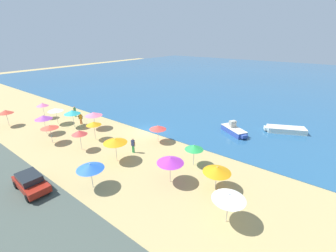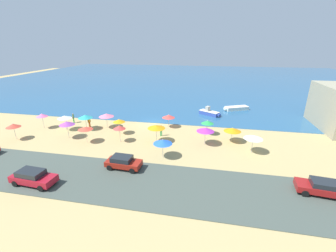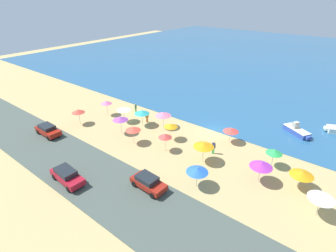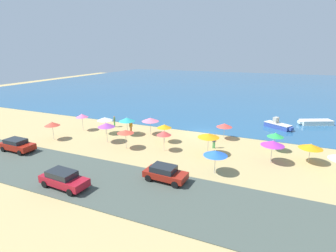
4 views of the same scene
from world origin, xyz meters
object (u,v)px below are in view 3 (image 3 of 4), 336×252
(beach_umbrella_8, at_px, (165,136))
(beach_umbrella_9, at_px, (124,109))
(beach_umbrella_11, at_px, (142,112))
(bather_1, at_px, (147,117))
(beach_umbrella_4, at_px, (171,125))
(beach_umbrella_12, at_px, (163,114))
(bather_2, at_px, (136,108))
(parked_car_3, at_px, (148,182))
(beach_umbrella_15, at_px, (106,102))
(parked_car_0, at_px, (67,175))
(beach_umbrella_7, at_px, (197,170))
(beach_umbrella_1, at_px, (120,118))
(beach_umbrella_10, at_px, (133,129))
(parked_car_2, at_px, (48,130))
(beach_umbrella_5, at_px, (274,152))
(beach_umbrella_14, at_px, (231,130))
(bather_0, at_px, (213,147))
(beach_umbrella_13, at_px, (322,197))
(beach_umbrella_6, at_px, (204,145))
(beach_umbrella_2, at_px, (261,165))
(beach_umbrella_3, at_px, (78,111))
(beach_umbrella_0, at_px, (302,173))
(skiff_offshore, at_px, (297,131))

(beach_umbrella_8, bearing_deg, beach_umbrella_9, 165.71)
(beach_umbrella_11, bearing_deg, bather_1, 98.22)
(beach_umbrella_4, distance_m, beach_umbrella_11, 6.14)
(beach_umbrella_12, bearing_deg, beach_umbrella_4, -35.13)
(beach_umbrella_4, height_order, bather_2, beach_umbrella_4)
(parked_car_3, bearing_deg, beach_umbrella_15, 151.76)
(beach_umbrella_8, height_order, parked_car_0, beach_umbrella_8)
(beach_umbrella_7, height_order, beach_umbrella_9, beach_umbrella_9)
(beach_umbrella_1, bearing_deg, parked_car_3, -30.60)
(beach_umbrella_10, xyz_separation_m, beach_umbrella_15, (-10.06, 3.85, 0.12))
(bather_2, bearing_deg, beach_umbrella_10, -47.21)
(beach_umbrella_7, distance_m, parked_car_2, 23.37)
(beach_umbrella_1, bearing_deg, beach_umbrella_5, 14.75)
(beach_umbrella_14, xyz_separation_m, bather_0, (-0.40, -3.95, -0.93))
(beach_umbrella_4, xyz_separation_m, beach_umbrella_13, (19.31, -2.76, -0.01))
(beach_umbrella_13, bearing_deg, beach_umbrella_6, 176.12)
(beach_umbrella_2, distance_m, beach_umbrella_13, 6.23)
(beach_umbrella_11, relative_size, beach_umbrella_14, 1.16)
(beach_umbrella_6, distance_m, parked_car_2, 22.71)
(parked_car_3, bearing_deg, beach_umbrella_8, 115.02)
(beach_umbrella_9, relative_size, beach_umbrella_10, 1.04)
(beach_umbrella_11, xyz_separation_m, beach_umbrella_13, (25.41, -3.46, -0.10))
(beach_umbrella_12, bearing_deg, beach_umbrella_11, -152.46)
(beach_umbrella_11, distance_m, bather_0, 12.69)
(beach_umbrella_4, height_order, beach_umbrella_8, beach_umbrella_8)
(beach_umbrella_14, relative_size, beach_umbrella_15, 0.87)
(beach_umbrella_3, bearing_deg, beach_umbrella_15, 81.05)
(beach_umbrella_0, distance_m, bather_0, 10.48)
(beach_umbrella_15, distance_m, parked_car_2, 10.11)
(beach_umbrella_1, distance_m, skiff_offshore, 25.78)
(beach_umbrella_3, bearing_deg, beach_umbrella_4, 19.38)
(beach_umbrella_0, bearing_deg, beach_umbrella_14, 157.48)
(beach_umbrella_1, distance_m, bather_0, 13.93)
(beach_umbrella_8, height_order, bather_2, beach_umbrella_8)
(beach_umbrella_13, height_order, bather_0, beach_umbrella_13)
(bather_1, height_order, bather_2, bather_1)
(beach_umbrella_6, relative_size, beach_umbrella_14, 1.17)
(beach_umbrella_0, bearing_deg, beach_umbrella_7, -143.42)
(beach_umbrella_13, xyz_separation_m, bather_2, (-29.46, 6.13, -1.20))
(beach_umbrella_1, relative_size, beach_umbrella_4, 1.08)
(bather_1, bearing_deg, parked_car_2, -125.27)
(beach_umbrella_1, height_order, beach_umbrella_12, beach_umbrella_1)
(beach_umbrella_2, bearing_deg, beach_umbrella_5, 87.47)
(beach_umbrella_6, distance_m, parked_car_0, 15.81)
(beach_umbrella_5, xyz_separation_m, beach_umbrella_11, (-19.49, -1.66, 0.23))
(bather_1, relative_size, skiff_offshore, 0.41)
(beach_umbrella_7, distance_m, beach_umbrella_9, 18.57)
(beach_umbrella_1, xyz_separation_m, beach_umbrella_7, (15.17, -3.25, -0.24))
(beach_umbrella_3, height_order, beach_umbrella_14, beach_umbrella_3)
(beach_umbrella_9, bearing_deg, beach_umbrella_11, 14.35)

